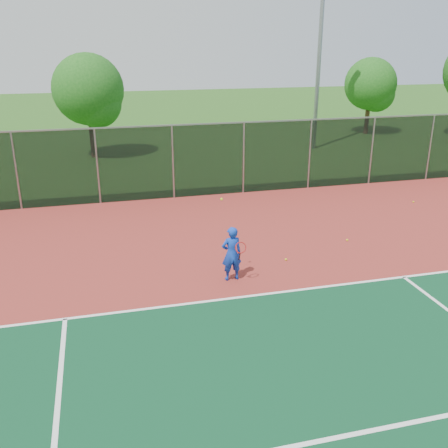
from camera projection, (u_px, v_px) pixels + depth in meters
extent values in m
plane|color=#235317|center=(401.00, 349.00, 10.62)|extent=(120.00, 120.00, 0.00)
cube|color=maroon|center=(356.00, 304.00, 12.44)|extent=(30.00, 20.00, 0.02)
cube|color=white|center=(404.00, 277.00, 13.80)|extent=(22.00, 0.10, 0.00)
cube|color=black|center=(244.00, 158.00, 21.01)|extent=(30.00, 0.04, 3.00)
cube|color=gray|center=(244.00, 122.00, 20.49)|extent=(30.00, 0.06, 0.06)
imported|color=#1238B2|center=(232.00, 254.00, 13.43)|extent=(0.58, 0.40, 1.53)
cylinder|color=black|center=(239.00, 257.00, 13.24)|extent=(0.03, 0.15, 0.27)
torus|color=#A51414|center=(241.00, 248.00, 13.04)|extent=(0.30, 0.13, 0.29)
sphere|color=#CED518|center=(222.00, 199.00, 12.94)|extent=(0.07, 0.07, 0.07)
sphere|color=#CED518|center=(286.00, 259.00, 14.85)|extent=(0.07, 0.07, 0.07)
sphere|color=#CED518|center=(413.00, 202.00, 20.14)|extent=(0.07, 0.07, 0.07)
sphere|color=#CED518|center=(347.00, 240.00, 16.29)|extent=(0.07, 0.07, 0.07)
cylinder|color=gray|center=(320.00, 41.00, 28.27)|extent=(0.24, 0.24, 12.30)
cylinder|color=#372214|center=(93.00, 138.00, 27.77)|extent=(0.30, 0.30, 2.15)
sphere|color=#1A5316|center=(88.00, 89.00, 26.86)|extent=(3.83, 3.83, 3.83)
sphere|color=#1A5316|center=(97.00, 103.00, 26.92)|extent=(2.63, 2.63, 2.63)
cylinder|color=#372214|center=(367.00, 120.00, 34.87)|extent=(0.30, 0.30, 1.98)
sphere|color=#1A5316|center=(370.00, 84.00, 34.03)|extent=(3.51, 3.51, 3.51)
sphere|color=#1A5316|center=(377.00, 94.00, 34.08)|extent=(2.42, 2.42, 2.42)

